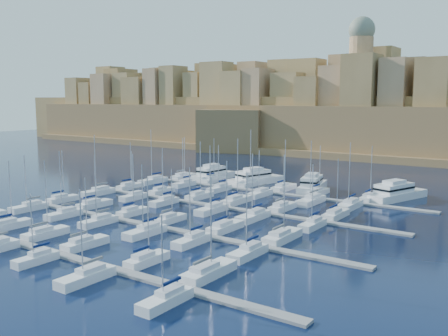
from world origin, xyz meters
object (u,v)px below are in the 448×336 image
Objects in this scene: motor_yacht_a at (212,174)px; motor_yacht_d at (395,193)px; motor_yacht_b at (255,178)px; sailboat_2 at (45,233)px; sailboat_4 at (147,260)px; motor_yacht_c at (312,185)px.

motor_yacht_a is 55.81m from motor_yacht_d.
motor_yacht_a and motor_yacht_b have the same top height.
sailboat_2 is 1.06× the size of sailboat_4.
motor_yacht_d is (55.80, 1.07, 0.00)m from motor_yacht_a.
sailboat_2 is 71.62m from motor_yacht_a.
motor_yacht_a is 0.96× the size of motor_yacht_c.
motor_yacht_a is 0.86× the size of motor_yacht_d.
sailboat_4 is at bearing -71.16° from motor_yacht_b.
motor_yacht_b is 0.97× the size of motor_yacht_d.
motor_yacht_b and motor_yacht_c have the same top height.
motor_yacht_b is 40.86m from motor_yacht_d.
sailboat_2 reaches higher than motor_yacht_b.
sailboat_4 reaches higher than motor_yacht_d.
sailboat_2 is at bearing -78.84° from motor_yacht_a.
sailboat_4 is 0.71× the size of motor_yacht_b.
sailboat_4 is (25.46, -0.38, -0.01)m from sailboat_2.
motor_yacht_c and motor_yacht_d have the same top height.
motor_yacht_a is 33.70m from motor_yacht_c.
sailboat_4 reaches higher than motor_yacht_b.
sailboat_2 is 71.05m from motor_yacht_b.
motor_yacht_a is at bearing 119.10° from sailboat_4.
sailboat_2 is 82.76m from motor_yacht_d.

